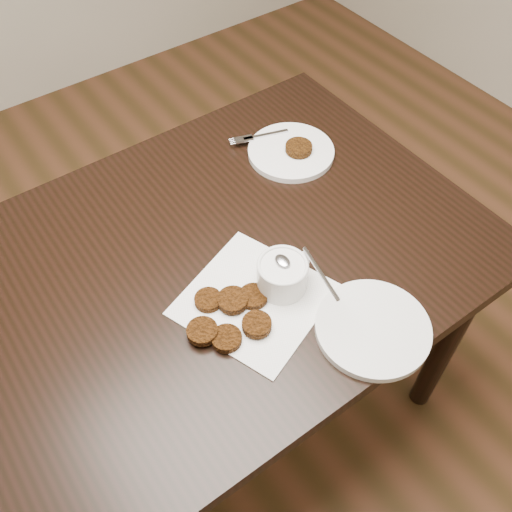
{
  "coord_description": "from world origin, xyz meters",
  "views": [
    {
      "loc": [
        -0.38,
        -0.59,
        1.69
      ],
      "look_at": [
        0.04,
        -0.0,
        0.8
      ],
      "focal_mm": 39.39,
      "sensor_mm": 36.0,
      "label": 1
    }
  ],
  "objects": [
    {
      "name": "floor",
      "position": [
        0.0,
        0.0,
        0.0
      ],
      "size": [
        4.0,
        4.0,
        0.0
      ],
      "primitive_type": "plane",
      "color": "brown",
      "rests_on": "ground"
    },
    {
      "name": "plate_with_patty",
      "position": [
        0.33,
        0.25,
        0.77
      ],
      "size": [
        0.27,
        0.27,
        0.03
      ],
      "primitive_type": null,
      "rotation": [
        0.0,
        0.0,
        -0.32
      ],
      "color": "white",
      "rests_on": "table"
    },
    {
      "name": "table",
      "position": [
        -0.07,
        0.09,
        0.38
      ],
      "size": [
        1.32,
        0.85,
        0.75
      ],
      "primitive_type": "cube",
      "color": "black",
      "rests_on": "floor"
    },
    {
      "name": "sauce_ramekin",
      "position": [
        0.06,
        -0.07,
        0.82
      ],
      "size": [
        0.17,
        0.17,
        0.14
      ],
      "primitive_type": null,
      "rotation": [
        0.0,
        0.0,
        0.25
      ],
      "color": "white",
      "rests_on": "napkin"
    },
    {
      "name": "plate_empty",
      "position": [
        0.14,
        -0.26,
        0.76
      ],
      "size": [
        0.23,
        0.23,
        0.02
      ],
      "primitive_type": "cylinder",
      "rotation": [
        0.0,
        0.0,
        0.0
      ],
      "color": "white",
      "rests_on": "table"
    },
    {
      "name": "napkin",
      "position": [
        -0.0,
        -0.06,
        0.75
      ],
      "size": [
        0.34,
        0.34,
        0.0
      ],
      "primitive_type": "cube",
      "rotation": [
        0.0,
        0.0,
        0.35
      ],
      "color": "white",
      "rests_on": "table"
    },
    {
      "name": "patty_cluster",
      "position": [
        -0.07,
        -0.07,
        0.76
      ],
      "size": [
        0.22,
        0.22,
        0.02
      ],
      "primitive_type": null,
      "rotation": [
        0.0,
        0.0,
        0.1
      ],
      "color": "#5B2C0C",
      "rests_on": "napkin"
    }
  ]
}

